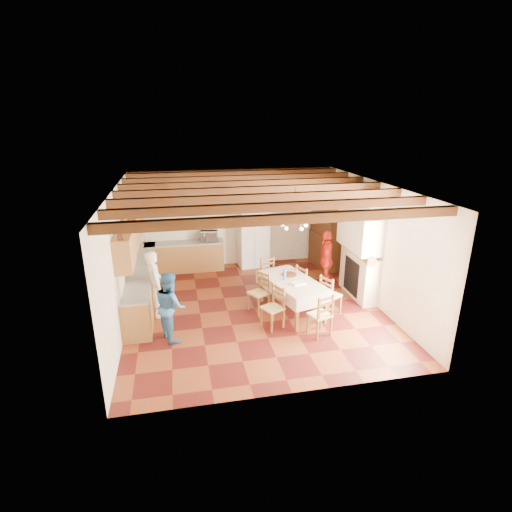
{
  "coord_description": "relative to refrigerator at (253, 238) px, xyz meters",
  "views": [
    {
      "loc": [
        -1.75,
        -8.65,
        4.44
      ],
      "look_at": [
        0.1,
        0.3,
        1.25
      ],
      "focal_mm": 28.0,
      "sensor_mm": 36.0,
      "label": 1
    }
  ],
  "objects": [
    {
      "name": "fireplace",
      "position": [
        2.17,
        -2.81,
        0.51
      ],
      "size": [
        0.56,
        1.6,
        2.8
      ],
      "primitive_type": null,
      "color": "beige",
      "rests_on": "ground"
    },
    {
      "name": "countertop_left",
      "position": [
        -3.25,
        -1.96,
        -0.01
      ],
      "size": [
        0.62,
        4.3,
        0.04
      ],
      "primitive_type": "cube",
      "color": "gray",
      "rests_on": "lower_cabinets_left"
    },
    {
      "name": "person_man",
      "position": [
        -2.87,
        -2.9,
        -0.09
      ],
      "size": [
        0.48,
        0.64,
        1.6
      ],
      "primitive_type": "imported",
      "rotation": [
        0.0,
        0.0,
        1.75
      ],
      "color": "white",
      "rests_on": "floor"
    },
    {
      "name": "wall_left",
      "position": [
        -3.56,
        -3.01,
        0.61
      ],
      "size": [
        0.02,
        6.5,
        3.0
      ],
      "primitive_type": "cube",
      "color": "beige",
      "rests_on": "ground"
    },
    {
      "name": "wall_picture",
      "position": [
        1.0,
        0.22,
        0.96
      ],
      "size": [
        0.34,
        0.03,
        0.42
      ],
      "primitive_type": "cube",
      "color": "#321F18",
      "rests_on": "ground"
    },
    {
      "name": "ceiling",
      "position": [
        -0.55,
        -3.01,
        2.12
      ],
      "size": [
        6.0,
        6.5,
        0.02
      ],
      "primitive_type": "cube",
      "color": "white",
      "rests_on": "ground"
    },
    {
      "name": "wall_right",
      "position": [
        2.46,
        -3.01,
        0.61
      ],
      "size": [
        0.02,
        6.5,
        3.0
      ],
      "primitive_type": "cube",
      "color": "beige",
      "rests_on": "ground"
    },
    {
      "name": "wall_back",
      "position": [
        -0.55,
        0.25,
        0.61
      ],
      "size": [
        6.0,
        0.02,
        3.0
      ],
      "primitive_type": "cube",
      "color": "beige",
      "rests_on": "ground"
    },
    {
      "name": "lower_cabinets_back",
      "position": [
        -2.1,
        -0.06,
        -0.46
      ],
      "size": [
        2.3,
        0.6,
        0.86
      ],
      "primitive_type": "cube",
      "color": "brown",
      "rests_on": "ground"
    },
    {
      "name": "wall_front",
      "position": [
        -0.55,
        -6.27,
        0.61
      ],
      "size": [
        6.0,
        0.02,
        3.0
      ],
      "primitive_type": "cube",
      "color": "beige",
      "rests_on": "ground"
    },
    {
      "name": "upper_cabinets",
      "position": [
        -3.38,
        -1.96,
        0.96
      ],
      "size": [
        0.35,
        4.2,
        0.7
      ],
      "primitive_type": "cube",
      "color": "brown",
      "rests_on": "ground"
    },
    {
      "name": "countertop_back",
      "position": [
        -2.1,
        -0.06,
        -0.01
      ],
      "size": [
        2.34,
        0.62,
        0.04
      ],
      "primitive_type": "cube",
      "color": "gray",
      "rests_on": "lower_cabinets_back"
    },
    {
      "name": "floor",
      "position": [
        -0.55,
        -3.01,
        -0.9
      ],
      "size": [
        6.0,
        6.5,
        0.02
      ],
      "primitive_type": "cube",
      "color": "#4A1310",
      "rests_on": "ground"
    },
    {
      "name": "chair_left_near",
      "position": [
        -0.34,
        -3.98,
        -0.41
      ],
      "size": [
        0.54,
        0.55,
        0.96
      ],
      "primitive_type": null,
      "rotation": [
        0.0,
        0.0,
        -1.11
      ],
      "color": "brown",
      "rests_on": "floor"
    },
    {
      "name": "ceiling_beams",
      "position": [
        -0.55,
        -3.01,
        2.02
      ],
      "size": [
        6.0,
        6.3,
        0.16
      ],
      "primitive_type": null,
      "color": "#391A10",
      "rests_on": "ground"
    },
    {
      "name": "chair_right_near",
      "position": [
        1.17,
        -3.58,
        -0.41
      ],
      "size": [
        0.55,
        0.56,
        0.96
      ],
      "primitive_type": null,
      "rotation": [
        0.0,
        0.0,
        2.05
      ],
      "color": "brown",
      "rests_on": "floor"
    },
    {
      "name": "chair_end_near",
      "position": [
        0.57,
        -4.49,
        -0.41
      ],
      "size": [
        0.52,
        0.51,
        0.96
      ],
      "primitive_type": null,
      "rotation": [
        0.0,
        0.0,
        3.45
      ],
      "color": "brown",
      "rests_on": "floor"
    },
    {
      "name": "person_woman_red",
      "position": [
        1.58,
        -2.18,
        -0.08
      ],
      "size": [
        0.73,
        1.03,
        1.62
      ],
      "primitive_type": "imported",
      "rotation": [
        0.0,
        0.0,
        -1.96
      ],
      "color": "red",
      "rests_on": "floor"
    },
    {
      "name": "person_woman_blue",
      "position": [
        -2.53,
        -3.99,
        -0.15
      ],
      "size": [
        0.77,
        0.87,
        1.48
      ],
      "primitive_type": "imported",
      "rotation": [
        0.0,
        0.0,
        1.92
      ],
      "color": "teal",
      "rests_on": "floor"
    },
    {
      "name": "chair_right_far",
      "position": [
        0.81,
        -2.84,
        -0.41
      ],
      "size": [
        0.54,
        0.55,
        0.96
      ],
      "primitive_type": null,
      "rotation": [
        0.0,
        0.0,
        2.0
      ],
      "color": "brown",
      "rests_on": "floor"
    },
    {
      "name": "refrigerator",
      "position": [
        0.0,
        0.0,
        0.0
      ],
      "size": [
        0.96,
        0.82,
        1.79
      ],
      "primitive_type": "cube",
      "rotation": [
        0.0,
        0.0,
        0.09
      ],
      "color": "white",
      "rests_on": "floor"
    },
    {
      "name": "lower_cabinets_left",
      "position": [
        -3.25,
        -1.96,
        -0.46
      ],
      "size": [
        0.6,
        4.3,
        0.86
      ],
      "primitive_type": "cube",
      "color": "brown",
      "rests_on": "ground"
    },
    {
      "name": "backsplash_left",
      "position": [
        -3.54,
        -1.96,
        0.31
      ],
      "size": [
        0.03,
        4.3,
        0.6
      ],
      "primitive_type": "cube",
      "color": "white",
      "rests_on": "ground"
    },
    {
      "name": "chair_end_far",
      "position": [
        0.03,
        -2.23,
        -0.41
      ],
      "size": [
        0.5,
        0.48,
        0.96
      ],
      "primitive_type": null,
      "rotation": [
        0.0,
        0.0,
        0.22
      ],
      "color": "brown",
      "rests_on": "floor"
    },
    {
      "name": "hutch",
      "position": [
        2.2,
        -0.59,
        0.31
      ],
      "size": [
        0.73,
        1.39,
        2.42
      ],
      "primitive_type": null,
      "rotation": [
        0.0,
        0.0,
        0.13
      ],
      "color": "#391C0F",
      "rests_on": "floor"
    },
    {
      "name": "chair_left_far",
      "position": [
        -0.48,
        -3.14,
        -0.41
      ],
      "size": [
        0.56,
        0.56,
        0.96
      ],
      "primitive_type": null,
      "rotation": [
        0.0,
        0.0,
        -1.05
      ],
      "color": "brown",
      "rests_on": "floor"
    },
    {
      "name": "microwave",
      "position": [
        -1.35,
        -0.06,
        0.15
      ],
      "size": [
        0.55,
        0.4,
        0.29
      ],
      "primitive_type": "imported",
      "rotation": [
        0.0,
        0.0,
        -0.1
      ],
      "color": "silver",
      "rests_on": "countertop_back"
    },
    {
      "name": "fridge_vase",
      "position": [
        0.1,
        0.0,
        1.04
      ],
      "size": [
        0.27,
        0.27,
        0.28
      ],
      "primitive_type": "imported",
      "rotation": [
        0.0,
        0.0,
        -0.01
      ],
      "color": "#391C0F",
      "rests_on": "refrigerator"
    },
    {
      "name": "chandelier",
      "position": [
        0.29,
        -3.34,
        1.36
      ],
      "size": [
        0.47,
        0.47,
        0.03
      ],
      "primitive_type": "torus",
      "color": "black",
      "rests_on": "ground"
    },
    {
      "name": "backsplash_back",
      "position": [
        -2.1,
        0.23,
        0.31
      ],
      "size": [
        2.3,
        0.03,
        0.6
      ],
      "primitive_type": "cube",
      "color": "white",
      "rests_on": "ground"
    },
    {
      "name": "dining_table",
      "position": [
        0.29,
        -3.34,
        -0.16
      ],
      "size": [
        1.41,
        2.04,
        0.81
      ],
      "rotation": [
        0.0,
        0.0,
        0.27
      ],
      "color": "silver",
      "rests_on": "floor"
    }
  ]
}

